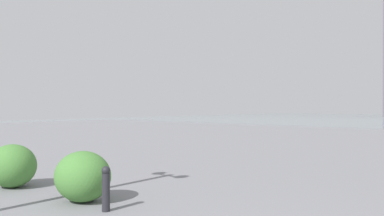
# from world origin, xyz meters

# --- Properties ---
(bollard_near) EXTENTS (0.13, 0.13, 0.68)m
(bollard_near) POSITION_xyz_m (3.95, -1.20, 0.35)
(bollard_near) COLOR #232328
(bollard_near) RESTS_ON ground
(shrub_low) EXTENTS (0.98, 0.88, 0.83)m
(shrub_low) POSITION_xyz_m (6.77, -1.11, 0.42)
(shrub_low) COLOR #477F38
(shrub_low) RESTS_ON ground
(shrub_round) EXTENTS (0.98, 0.88, 0.83)m
(shrub_round) POSITION_xyz_m (4.73, -1.32, 0.42)
(shrub_round) COLOR #477F38
(shrub_round) RESTS_ON ground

